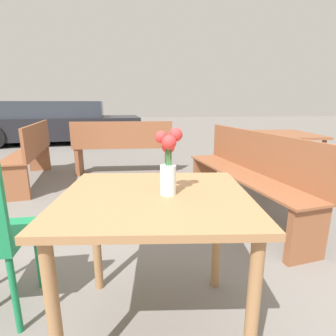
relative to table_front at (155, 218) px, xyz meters
name	(u,v)px	position (x,y,z in m)	size (l,w,h in m)	color
ground_plane	(157,327)	(0.00, 0.00, -0.61)	(40.00, 40.00, 0.00)	slate
table_front	(155,218)	(0.00, 0.00, 0.00)	(0.90, 0.81, 0.73)	#9E7047
flower_vase	(168,163)	(0.06, 0.00, 0.25)	(0.12, 0.13, 0.30)	silver
bench_near	(249,170)	(1.02, 1.34, -0.14)	(0.71, 1.89, 0.85)	brown
bench_middle	(123,146)	(-0.35, 3.07, -0.16)	(1.56, 0.38, 0.85)	brown
bench_far	(32,151)	(-1.60, 2.72, -0.15)	(0.61, 1.65, 0.85)	brown
table_back	(284,142)	(1.80, 2.11, 0.01)	(0.76, 0.94, 0.75)	brown
parked_car	(59,123)	(-2.42, 6.77, -0.05)	(4.72, 2.24, 1.17)	black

